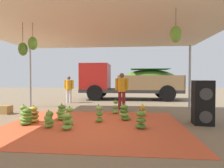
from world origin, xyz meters
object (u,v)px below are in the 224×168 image
(banana_bunch_0, at_px, (141,121))
(worker_1, at_px, (122,88))
(banana_bunch_2, at_px, (27,117))
(speaker_stack, at_px, (203,103))
(banana_bunch_3, at_px, (34,115))
(worker_0, at_px, (69,87))
(banana_bunch_1, at_px, (143,111))
(banana_bunch_9, at_px, (49,120))
(cargo_truck_main, at_px, (128,81))
(banana_bunch_10, at_px, (62,113))
(banana_bunch_6, at_px, (69,117))
(banana_bunch_4, at_px, (115,108))
(banana_bunch_11, at_px, (124,113))
(banana_bunch_8, at_px, (67,122))
(banana_bunch_7, at_px, (99,115))
(banana_bunch_5, at_px, (24,114))
(crate_0, at_px, (5,110))

(banana_bunch_0, relative_size, worker_1, 0.32)
(banana_bunch_2, height_order, speaker_stack, speaker_stack)
(banana_bunch_0, height_order, banana_bunch_3, banana_bunch_3)
(worker_0, bearing_deg, banana_bunch_3, -84.54)
(banana_bunch_2, height_order, banana_bunch_3, banana_bunch_2)
(banana_bunch_1, distance_m, banana_bunch_9, 3.34)
(cargo_truck_main, relative_size, worker_0, 4.29)
(banana_bunch_10, relative_size, worker_1, 0.34)
(banana_bunch_0, bearing_deg, banana_bunch_2, 178.25)
(speaker_stack, bearing_deg, worker_1, 134.21)
(banana_bunch_0, distance_m, banana_bunch_6, 2.09)
(worker_1, bearing_deg, banana_bunch_3, -132.91)
(banana_bunch_6, height_order, speaker_stack, speaker_stack)
(banana_bunch_3, distance_m, cargo_truck_main, 7.69)
(banana_bunch_4, relative_size, banana_bunch_11, 1.02)
(banana_bunch_8, bearing_deg, banana_bunch_10, 116.44)
(banana_bunch_0, height_order, worker_0, worker_0)
(banana_bunch_7, relative_size, worker_0, 0.37)
(banana_bunch_0, height_order, banana_bunch_8, banana_bunch_0)
(banana_bunch_6, bearing_deg, cargo_truck_main, 77.10)
(banana_bunch_1, height_order, worker_0, worker_0)
(banana_bunch_5, relative_size, banana_bunch_7, 0.98)
(banana_bunch_4, bearing_deg, banana_bunch_9, -126.15)
(banana_bunch_11, distance_m, speaker_stack, 2.44)
(banana_bunch_8, relative_size, banana_bunch_11, 0.90)
(banana_bunch_7, distance_m, worker_1, 2.83)
(banana_bunch_7, distance_m, banana_bunch_10, 1.32)
(banana_bunch_10, height_order, worker_1, worker_1)
(speaker_stack, bearing_deg, banana_bunch_0, -160.08)
(banana_bunch_5, distance_m, banana_bunch_11, 3.30)
(banana_bunch_11, relative_size, speaker_stack, 0.42)
(banana_bunch_6, bearing_deg, banana_bunch_9, -147.14)
(banana_bunch_4, xyz_separation_m, banana_bunch_5, (-2.88, -1.60, -0.00))
(banana_bunch_7, height_order, banana_bunch_11, banana_bunch_7)
(banana_bunch_0, xyz_separation_m, banana_bunch_3, (-3.35, 0.44, 0.01))
(cargo_truck_main, bearing_deg, worker_1, -93.59)
(banana_bunch_1, distance_m, banana_bunch_6, 2.77)
(banana_bunch_6, height_order, worker_1, worker_1)
(banana_bunch_0, relative_size, banana_bunch_5, 0.94)
(banana_bunch_0, bearing_deg, banana_bunch_8, -171.32)
(banana_bunch_2, bearing_deg, banana_bunch_7, 14.68)
(cargo_truck_main, bearing_deg, banana_bunch_3, -112.71)
(banana_bunch_6, bearing_deg, banana_bunch_11, 28.71)
(banana_bunch_4, distance_m, banana_bunch_6, 2.36)
(banana_bunch_2, bearing_deg, banana_bunch_9, -18.78)
(banana_bunch_6, relative_size, banana_bunch_9, 1.15)
(banana_bunch_3, relative_size, banana_bunch_6, 0.93)
(banana_bunch_1, bearing_deg, banana_bunch_2, -155.17)
(speaker_stack, xyz_separation_m, crate_0, (-7.14, 1.06, -0.51))
(banana_bunch_0, xyz_separation_m, worker_1, (-0.67, 3.33, 0.74))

